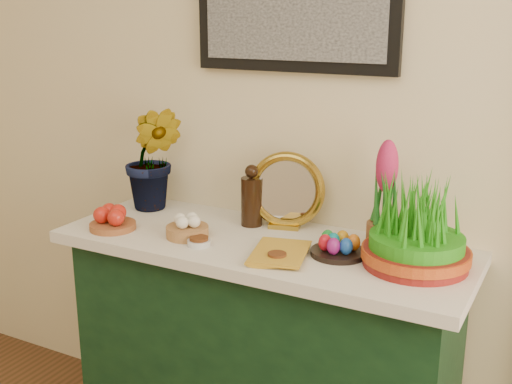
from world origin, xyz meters
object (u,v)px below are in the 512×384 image
(sideboard, at_px, (263,362))
(book, at_px, (253,250))
(hyacinth_green, at_px, (153,141))
(wheatgrass_sabzeh, at_px, (417,229))
(mirror, at_px, (286,191))

(sideboard, height_order, book, book)
(hyacinth_green, xyz_separation_m, wheatgrass_sabzeh, (1.04, -0.10, -0.15))
(sideboard, bearing_deg, wheatgrass_sabzeh, 1.33)
(sideboard, distance_m, book, 0.50)
(sideboard, distance_m, mirror, 0.62)
(book, bearing_deg, mirror, 80.94)
(book, relative_size, wheatgrass_sabzeh, 0.69)
(hyacinth_green, relative_size, book, 2.38)
(hyacinth_green, bearing_deg, wheatgrass_sabzeh, -24.86)
(mirror, xyz_separation_m, book, (0.03, -0.29, -0.12))
(sideboard, distance_m, hyacinth_green, 0.91)
(sideboard, height_order, hyacinth_green, hyacinth_green)
(hyacinth_green, relative_size, mirror, 1.91)
(hyacinth_green, bearing_deg, sideboard, -31.49)
(mirror, xyz_separation_m, wheatgrass_sabzeh, (0.50, -0.15, -0.01))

